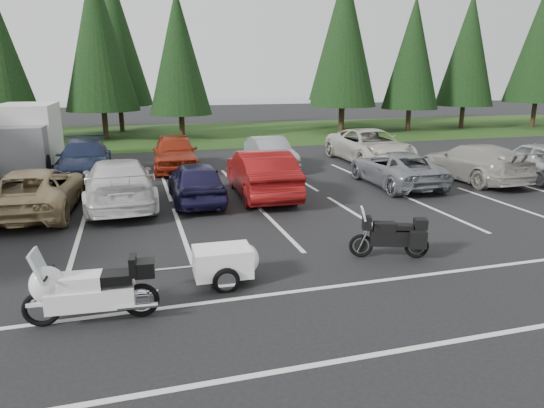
{
  "coord_description": "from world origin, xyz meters",
  "views": [
    {
      "loc": [
        -3.34,
        -11.93,
        4.19
      ],
      "look_at": [
        -0.03,
        -0.5,
        1.02
      ],
      "focal_mm": 32.0,
      "sensor_mm": 36.0,
      "label": 1
    }
  ],
  "objects_px": {
    "car_near_4": "(196,182)",
    "car_near_5": "(261,173)",
    "box_truck": "(26,137)",
    "car_far_2": "(175,152)",
    "car_near_6": "(396,168)",
    "car_near_3": "(119,183)",
    "cargo_trailer": "(222,265)",
    "car_far_4": "(370,146)",
    "car_near_8": "(537,160)",
    "car_near_7": "(473,162)",
    "touring_motorcycle": "(90,285)",
    "adventure_motorcycle": "(390,232)",
    "car_far_3": "(270,153)",
    "car_near_2": "(36,191)",
    "car_far_1": "(85,159)"
  },
  "relations": [
    {
      "from": "car_near_4",
      "to": "car_near_5",
      "type": "relative_size",
      "value": 0.82
    },
    {
      "from": "box_truck",
      "to": "car_far_2",
      "type": "xyz_separation_m",
      "value": [
        6.5,
        -2.21,
        -0.63
      ]
    },
    {
      "from": "car_near_6",
      "to": "car_near_3",
      "type": "bearing_deg",
      "value": 3.14
    },
    {
      "from": "box_truck",
      "to": "car_near_6",
      "type": "height_order",
      "value": "box_truck"
    },
    {
      "from": "cargo_trailer",
      "to": "car_far_4",
      "type": "bearing_deg",
      "value": 53.18
    },
    {
      "from": "box_truck",
      "to": "cargo_trailer",
      "type": "height_order",
      "value": "box_truck"
    },
    {
      "from": "car_near_6",
      "to": "car_near_8",
      "type": "height_order",
      "value": "car_near_8"
    },
    {
      "from": "car_near_6",
      "to": "car_near_7",
      "type": "height_order",
      "value": "car_near_7"
    },
    {
      "from": "touring_motorcycle",
      "to": "car_near_8",
      "type": "bearing_deg",
      "value": 28.59
    },
    {
      "from": "car_near_4",
      "to": "adventure_motorcycle",
      "type": "distance_m",
      "value": 7.49
    },
    {
      "from": "car_near_3",
      "to": "car_far_4",
      "type": "relative_size",
      "value": 0.92
    },
    {
      "from": "car_near_3",
      "to": "car_far_3",
      "type": "height_order",
      "value": "car_near_3"
    },
    {
      "from": "car_near_8",
      "to": "car_near_4",
      "type": "bearing_deg",
      "value": 3.69
    },
    {
      "from": "car_near_3",
      "to": "car_near_7",
      "type": "relative_size",
      "value": 1.03
    },
    {
      "from": "car_near_6",
      "to": "car_near_8",
      "type": "relative_size",
      "value": 1.04
    },
    {
      "from": "car_near_4",
      "to": "car_near_6",
      "type": "relative_size",
      "value": 0.86
    },
    {
      "from": "car_near_3",
      "to": "car_near_6",
      "type": "bearing_deg",
      "value": 178.64
    },
    {
      "from": "car_near_2",
      "to": "car_near_4",
      "type": "relative_size",
      "value": 1.24
    },
    {
      "from": "adventure_motorcycle",
      "to": "car_near_3",
      "type": "bearing_deg",
      "value": 151.43
    },
    {
      "from": "car_near_5",
      "to": "car_far_3",
      "type": "bearing_deg",
      "value": -106.92
    },
    {
      "from": "car_far_2",
      "to": "car_far_3",
      "type": "bearing_deg",
      "value": -7.2
    },
    {
      "from": "cargo_trailer",
      "to": "car_far_2",
      "type": "bearing_deg",
      "value": 90.4
    },
    {
      "from": "car_near_7",
      "to": "car_far_2",
      "type": "relative_size",
      "value": 1.09
    },
    {
      "from": "car_far_2",
      "to": "car_near_5",
      "type": "bearing_deg",
      "value": -63.97
    },
    {
      "from": "car_near_2",
      "to": "car_near_3",
      "type": "relative_size",
      "value": 0.95
    },
    {
      "from": "car_near_6",
      "to": "cargo_trailer",
      "type": "height_order",
      "value": "car_near_6"
    },
    {
      "from": "car_near_4",
      "to": "adventure_motorcycle",
      "type": "height_order",
      "value": "car_near_4"
    },
    {
      "from": "car_near_4",
      "to": "car_far_3",
      "type": "distance_m",
      "value": 6.73
    },
    {
      "from": "car_near_3",
      "to": "cargo_trailer",
      "type": "height_order",
      "value": "car_near_3"
    },
    {
      "from": "adventure_motorcycle",
      "to": "car_near_6",
      "type": "bearing_deg",
      "value": 77.97
    },
    {
      "from": "box_truck",
      "to": "car_far_1",
      "type": "xyz_separation_m",
      "value": [
        2.68,
        -2.67,
        -0.68
      ]
    },
    {
      "from": "car_near_6",
      "to": "car_near_7",
      "type": "bearing_deg",
      "value": -178.99
    },
    {
      "from": "car_near_4",
      "to": "car_near_7",
      "type": "relative_size",
      "value": 0.79
    },
    {
      "from": "car_near_4",
      "to": "adventure_motorcycle",
      "type": "xyz_separation_m",
      "value": [
        3.67,
        -6.53,
        -0.08
      ]
    },
    {
      "from": "car_near_4",
      "to": "touring_motorcycle",
      "type": "bearing_deg",
      "value": 70.15
    },
    {
      "from": "adventure_motorcycle",
      "to": "car_far_4",
      "type": "bearing_deg",
      "value": 83.7
    },
    {
      "from": "car_near_3",
      "to": "car_near_4",
      "type": "bearing_deg",
      "value": 172.86
    },
    {
      "from": "car_near_5",
      "to": "cargo_trailer",
      "type": "height_order",
      "value": "car_near_5"
    },
    {
      "from": "car_near_7",
      "to": "car_near_3",
      "type": "bearing_deg",
      "value": -1.26
    },
    {
      "from": "car_near_5",
      "to": "car_near_8",
      "type": "bearing_deg",
      "value": -179.34
    },
    {
      "from": "car_near_3",
      "to": "car_far_3",
      "type": "xyz_separation_m",
      "value": [
        6.63,
        5.11,
        -0.07
      ]
    },
    {
      "from": "cargo_trailer",
      "to": "touring_motorcycle",
      "type": "bearing_deg",
      "value": -156.95
    },
    {
      "from": "car_far_2",
      "to": "car_far_3",
      "type": "height_order",
      "value": "car_far_2"
    },
    {
      "from": "car_near_7",
      "to": "car_far_2",
      "type": "bearing_deg",
      "value": -28.4
    },
    {
      "from": "car_far_4",
      "to": "touring_motorcycle",
      "type": "xyz_separation_m",
      "value": [
        -12.13,
        -13.23,
        -0.11
      ]
    },
    {
      "from": "car_near_6",
      "to": "car_far_1",
      "type": "relative_size",
      "value": 0.92
    },
    {
      "from": "car_near_4",
      "to": "car_far_3",
      "type": "relative_size",
      "value": 0.96
    },
    {
      "from": "car_near_2",
      "to": "box_truck",
      "type": "bearing_deg",
      "value": -75.1
    },
    {
      "from": "car_near_5",
      "to": "car_far_2",
      "type": "xyz_separation_m",
      "value": [
        -2.48,
        5.89,
        -0.02
      ]
    },
    {
      "from": "car_near_7",
      "to": "cargo_trailer",
      "type": "distance_m",
      "value": 13.8
    }
  ]
}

